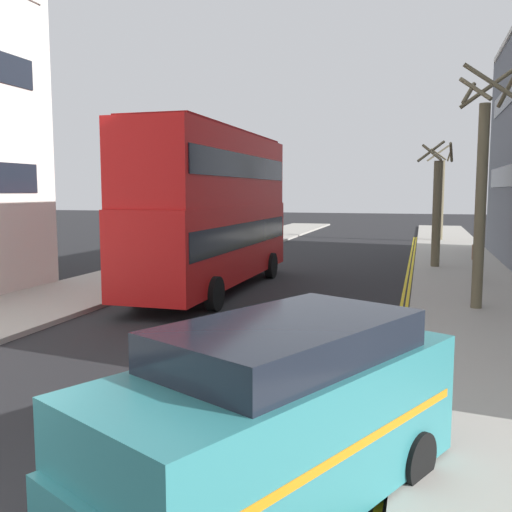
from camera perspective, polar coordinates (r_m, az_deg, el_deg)
The scene contains 10 objects.
sidewalk_right at distance 19.98m, azimuth 21.05°, elevation -3.92°, with size 4.00×80.00×0.14m, color #ADA89E.
sidewalk_left at distance 22.88m, azimuth -13.45°, elevation -2.39°, with size 4.00×80.00×0.14m, color #ADA89E.
kerb_line_outer at distance 17.96m, azimuth 14.85°, elevation -5.05°, with size 0.10×56.00×0.01m, color yellow.
kerb_line_inner at distance 17.96m, azimuth 14.34°, elevation -5.04°, with size 0.10×56.00×0.01m, color yellow.
double_decker_bus_away at distance 20.20m, azimuth -4.30°, elevation 5.05°, with size 2.83×10.82×5.64m.
taxi_minivan at distance 6.45m, azimuth 1.85°, elevation -15.97°, with size 3.79×5.14×2.12m.
pedestrian_far at distance 22.75m, azimuth 21.24°, elevation -0.37°, with size 0.34×0.22×1.62m.
street_tree_near at distance 26.93m, azimuth 17.68°, elevation 4.48°, with size 1.59×1.73×5.72m.
street_tree_mid at distance 17.60m, azimuth 21.68°, elevation 6.23°, with size 1.61×1.62×6.90m.
street_tree_far at distance 42.15m, azimuth 18.04°, elevation 5.60°, with size 1.65×1.90×6.67m.
Camera 1 is at (4.77, -3.60, 3.53)m, focal length 39.88 mm.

